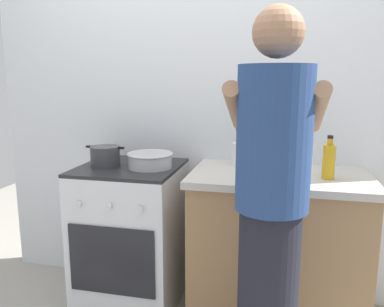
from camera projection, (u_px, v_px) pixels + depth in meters
name	position (u px, v px, depth m)	size (l,w,h in m)	color
back_wall	(228.00, 106.00, 2.52)	(3.20, 0.10, 2.50)	silver
countertop	(277.00, 248.00, 2.26)	(1.00, 0.60, 0.90)	#99724C
stove_range	(131.00, 235.00, 2.46)	(0.60, 0.62, 0.90)	silver
pot	(105.00, 156.00, 2.36)	(0.24, 0.18, 0.12)	#38383D
mixing_bowl	(150.00, 160.00, 2.32)	(0.28, 0.28, 0.09)	#B7B7BC
utensil_crock	(240.00, 150.00, 2.37)	(0.10, 0.10, 0.32)	silver
spice_bottle	(285.00, 171.00, 2.08)	(0.04, 0.04, 0.08)	silver
oil_bottle	(329.00, 161.00, 2.05)	(0.07, 0.07, 0.23)	gold
person	(271.00, 217.00, 1.61)	(0.41, 0.50, 1.70)	black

